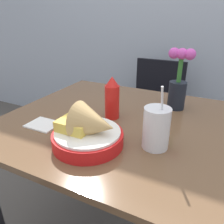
% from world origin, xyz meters
% --- Properties ---
extents(dining_table, '(0.99, 0.88, 0.75)m').
position_xyz_m(dining_table, '(0.00, 0.00, 0.64)').
color(dining_table, brown).
rests_on(dining_table, ground_plane).
extents(chair_far_window, '(0.40, 0.40, 0.84)m').
position_xyz_m(chair_far_window, '(-0.08, 0.88, 0.50)').
color(chair_far_window, black).
rests_on(chair_far_window, ground_plane).
extents(food_basket, '(0.24, 0.24, 0.15)m').
position_xyz_m(food_basket, '(-0.01, -0.23, 0.81)').
color(food_basket, red).
rests_on(food_basket, dining_table).
extents(ketchup_bottle, '(0.06, 0.06, 0.18)m').
position_xyz_m(ketchup_bottle, '(-0.05, -0.00, 0.84)').
color(ketchup_bottle, red).
rests_on(ketchup_bottle, dining_table).
extents(drink_cup, '(0.09, 0.09, 0.22)m').
position_xyz_m(drink_cup, '(0.19, -0.14, 0.82)').
color(drink_cup, silver).
rests_on(drink_cup, dining_table).
extents(flower_vase, '(0.12, 0.08, 0.28)m').
position_xyz_m(flower_vase, '(0.18, 0.23, 0.88)').
color(flower_vase, black).
rests_on(flower_vase, dining_table).
extents(napkin, '(0.12, 0.10, 0.01)m').
position_xyz_m(napkin, '(-0.26, -0.19, 0.76)').
color(napkin, white).
rests_on(napkin, dining_table).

